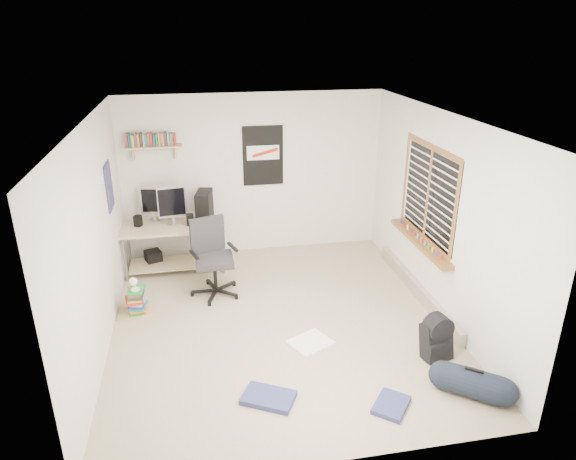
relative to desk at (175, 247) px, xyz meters
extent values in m
cube|color=gray|center=(1.26, -1.72, -0.37)|extent=(4.00, 4.50, 0.01)
cube|color=white|center=(1.26, -1.72, 2.14)|extent=(4.00, 4.50, 0.01)
cube|color=silver|center=(1.26, 0.53, 0.89)|extent=(4.00, 0.01, 2.50)
cube|color=silver|center=(-0.74, -1.72, 0.89)|extent=(0.01, 4.50, 2.50)
cube|color=silver|center=(3.27, -1.72, 0.89)|extent=(0.01, 4.50, 2.50)
cube|color=tan|center=(0.00, 0.00, 0.00)|extent=(1.61, 1.07, 0.68)
cube|color=#B5B5BA|center=(-0.27, 0.27, 0.51)|extent=(0.37, 0.15, 0.40)
cube|color=#A6A7AB|center=(0.02, 0.05, 0.54)|extent=(0.43, 0.17, 0.46)
cube|color=black|center=(0.48, 0.19, 0.54)|extent=(0.29, 0.46, 0.45)
cube|color=black|center=(0.01, 0.03, 0.32)|extent=(0.45, 0.25, 0.02)
cube|color=black|center=(-0.49, 0.07, 0.41)|extent=(0.13, 0.13, 0.19)
cube|color=black|center=(0.26, -0.03, 0.41)|extent=(0.10, 0.10, 0.19)
cube|color=#272729|center=(0.54, -0.87, 0.12)|extent=(0.86, 0.86, 1.05)
cube|color=tan|center=(-0.19, 0.42, 1.42)|extent=(0.80, 0.22, 0.24)
cube|color=black|center=(1.41, 0.51, 1.19)|extent=(0.62, 0.03, 0.92)
cube|color=navy|center=(-0.72, -0.52, 1.14)|extent=(0.02, 0.42, 0.60)
cube|color=brown|center=(3.21, -1.42, 1.08)|extent=(0.10, 1.50, 1.26)
cube|color=#B7B2A8|center=(3.22, -1.42, -0.28)|extent=(0.08, 2.50, 0.18)
cube|color=black|center=(2.84, -2.75, -0.16)|extent=(0.35, 0.30, 0.42)
cylinder|color=black|center=(2.91, -3.42, -0.22)|extent=(0.41, 0.41, 0.57)
cube|color=white|center=(1.54, -2.28, -0.34)|extent=(0.57, 0.54, 0.04)
cube|color=navy|center=(0.92, -3.11, -0.33)|extent=(0.59, 0.52, 0.05)
cube|color=navy|center=(2.07, -3.43, -0.34)|extent=(0.47, 0.48, 0.05)
cube|color=olive|center=(-0.49, -1.17, -0.21)|extent=(0.51, 0.43, 0.31)
cube|color=silver|center=(-0.47, -1.19, 0.02)|extent=(0.18, 0.22, 0.19)
cube|color=black|center=(-0.33, 0.14, -0.22)|extent=(0.29, 0.29, 0.25)
camera|label=1|loc=(0.36, -7.12, 3.08)|focal=32.00mm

